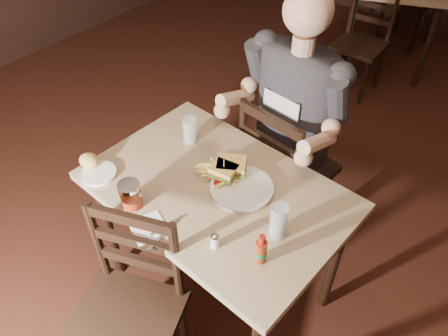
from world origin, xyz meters
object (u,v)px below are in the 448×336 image
Objects in this scene: bg_chair_near at (360,45)px; glass_right at (279,221)px; hot_sauce at (261,248)px; main_table at (217,202)px; glass_left at (190,130)px; syrup_dispenser at (130,195)px; dinner_plate at (242,189)px; chair_far at (288,168)px; side_plate at (99,174)px; diner at (292,94)px; chair_near at (123,323)px.

glass_right is (0.68, -2.27, 0.43)m from bg_chair_near.
main_table is at bearing 152.94° from hot_sauce.
bg_chair_near is 2.11m from glass_left.
bg_chair_near is 2.55m from hot_sauce.
glass_left is 0.46m from syrup_dispenser.
hot_sauce is at bearing -41.85° from dinner_plate.
chair_far is at bearing 53.69° from glass_left.
glass_left is 0.85× the size of side_plate.
syrup_dispenser is at bearing -125.81° from main_table.
hot_sauce is 0.58m from syrup_dispenser.
diner is 6.55× the size of side_plate.
glass_left is at bearing 164.21° from dinner_plate.
side_plate is (-0.24, 0.03, -0.05)m from syrup_dispenser.
main_table is 0.38m from glass_right.
glass_right is at bearing -75.14° from bg_chair_near.
diner is at bearing 50.62° from glass_left.
glass_right is at bearing 27.26° from syrup_dispenser.
main_table is 1.16× the size of diner.
side_plate is (-0.54, -0.32, -0.00)m from dinner_plate.
main_table is at bearing 68.04° from chair_near.
bg_chair_near is at bearing 87.53° from side_plate.
hot_sauce is (0.36, -0.18, 0.16)m from main_table.
chair_far is 1.68m from bg_chair_near.
dinner_plate is (0.44, -2.17, 0.37)m from bg_chair_near.
hot_sauce is (0.36, 0.40, 0.38)m from chair_near.
syrup_dispenser is at bearing -155.84° from glass_right.
bg_chair_near reaches higher than side_plate.
glass_left is at bearing 89.84° from chair_near.
hot_sauce is at bearing -75.63° from bg_chair_near.
glass_right is (0.33, -0.59, -0.12)m from diner.
glass_right is (0.34, 0.54, 0.39)m from chair_near.
diner is at bearing 88.87° from main_table.
chair_far is 1.01× the size of chair_near.
chair_near is 0.89m from glass_left.
hot_sauce is at bearing 26.71° from chair_near.
bg_chair_near is 0.84× the size of diner.
hot_sauce is (0.35, -0.72, -0.13)m from diner.
main_table is at bearing 172.50° from glass_right.
diner reaches higher than glass_left.
chair_far reaches higher than hot_sauce.
glass_right reaches higher than main_table.
syrup_dispenser is (-0.55, -0.25, -0.02)m from glass_right.
side_plate is at bearing -174.29° from hot_sauce.
glass_left is (0.05, -2.06, 0.42)m from bg_chair_near.
glass_left is at bearing -123.89° from diner.
main_table is 9.80× the size of syrup_dispenser.
glass_right is at bearing -55.32° from diner.
hot_sauce is (0.70, -2.41, 0.43)m from bg_chair_near.
hot_sauce is at bearing -82.24° from glass_right.
chair_far is 0.81m from glass_right.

